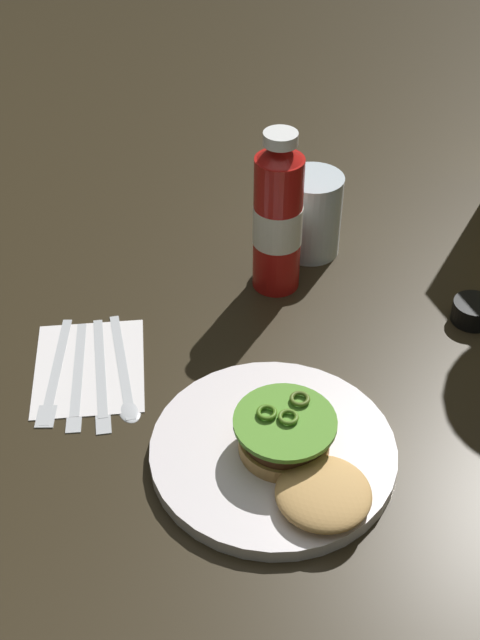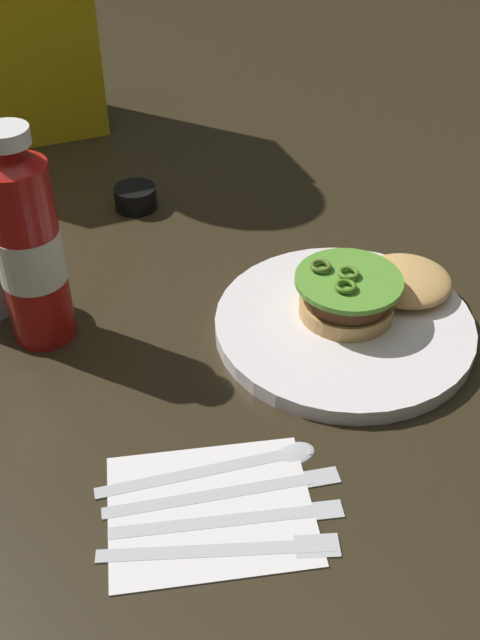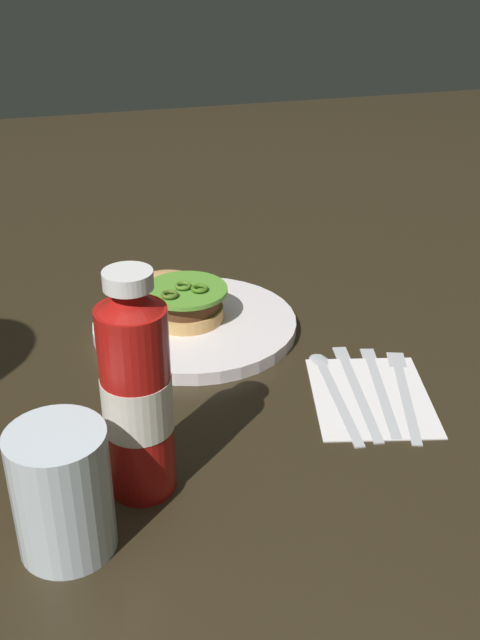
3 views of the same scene
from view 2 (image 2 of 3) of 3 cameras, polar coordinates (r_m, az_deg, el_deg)
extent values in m
plane|color=black|center=(0.82, -4.22, -0.79)|extent=(3.00, 3.00, 0.00)
cylinder|color=white|center=(0.82, 7.83, -0.43)|extent=(0.28, 0.28, 0.02)
cylinder|color=tan|center=(0.82, 8.00, 1.06)|extent=(0.10, 0.10, 0.02)
cylinder|color=#512D19|center=(0.81, 8.10, 2.01)|extent=(0.09, 0.09, 0.02)
cylinder|color=red|center=(0.80, 8.17, 2.64)|extent=(0.09, 0.09, 0.01)
cylinder|color=#58962F|center=(0.80, 8.21, 2.98)|extent=(0.11, 0.11, 0.01)
torus|color=#45741A|center=(0.78, 7.96, 2.54)|extent=(0.02, 0.02, 0.01)
torus|color=#507922|center=(0.80, 8.18, 3.53)|extent=(0.02, 0.02, 0.01)
torus|color=#4D641F|center=(0.80, 6.10, 4.07)|extent=(0.02, 0.02, 0.01)
ellipsoid|color=tan|center=(0.86, 12.41, 2.93)|extent=(0.10, 0.10, 0.03)
cylinder|color=#B01612|center=(0.79, -15.53, 4.69)|extent=(0.07, 0.07, 0.20)
cone|color=#B01612|center=(0.73, -17.01, 11.82)|extent=(0.06, 0.06, 0.02)
cylinder|color=white|center=(0.72, -17.29, 13.11)|extent=(0.04, 0.04, 0.02)
cylinder|color=white|center=(0.79, -15.54, 4.72)|extent=(0.07, 0.07, 0.06)
cylinder|color=black|center=(1.04, -7.88, 9.14)|extent=(0.06, 0.06, 0.03)
cube|color=white|center=(0.65, -2.24, -14.03)|extent=(0.20, 0.17, 0.00)
cube|color=silver|center=(0.63, -1.80, -16.81)|extent=(0.19, 0.07, 0.00)
cube|color=silver|center=(0.63, 5.87, -16.40)|extent=(0.04, 0.03, 0.00)
cube|color=silver|center=(0.64, -2.10, -14.82)|extent=(0.17, 0.05, 0.00)
cube|color=silver|center=(0.65, 4.24, -14.13)|extent=(0.08, 0.04, 0.00)
cube|color=silver|center=(0.66, -2.39, -12.92)|extent=(0.18, 0.04, 0.00)
cube|color=silver|center=(0.67, 4.14, -11.86)|extent=(0.08, 0.03, 0.00)
cube|color=silver|center=(0.68, -2.66, -11.12)|extent=(0.19, 0.04, 0.00)
ellipsoid|color=silver|center=(0.69, 4.09, -9.76)|extent=(0.04, 0.03, 0.00)
camera|label=1|loc=(0.98, 64.52, 33.90)|focal=47.12mm
camera|label=3|loc=(0.91, -64.44, 17.78)|focal=42.38mm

